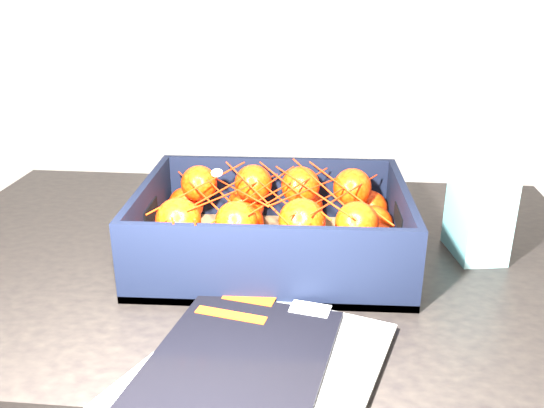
# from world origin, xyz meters

# --- Properties ---
(table) EXTENTS (1.23, 0.84, 0.75)m
(table) POSITION_xyz_m (0.17, 0.27, 0.65)
(table) COLOR black
(table) RESTS_ON ground
(magazine_stack) EXTENTS (0.37, 0.36, 0.02)m
(magazine_stack) POSITION_xyz_m (0.20, -0.05, 0.76)
(magazine_stack) COLOR #B4B4AF
(magazine_stack) RESTS_ON table
(produce_crate) EXTENTS (0.44, 0.33, 0.13)m
(produce_crate) POSITION_xyz_m (0.21, 0.26, 0.79)
(produce_crate) COLOR brown
(produce_crate) RESTS_ON table
(clementine_heap) EXTENTS (0.41, 0.31, 0.13)m
(clementine_heap) POSITION_xyz_m (0.21, 0.25, 0.81)
(clementine_heap) COLOR red
(clementine_heap) RESTS_ON produce_crate
(mesh_net) EXTENTS (0.37, 0.29, 0.09)m
(mesh_net) POSITION_xyz_m (0.20, 0.25, 0.87)
(mesh_net) COLOR red
(mesh_net) RESTS_ON clementine_heap
(retail_carton) EXTENTS (0.09, 0.12, 0.17)m
(retail_carton) POSITION_xyz_m (0.55, 0.29, 0.83)
(retail_carton) COLOR silver
(retail_carton) RESTS_ON table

